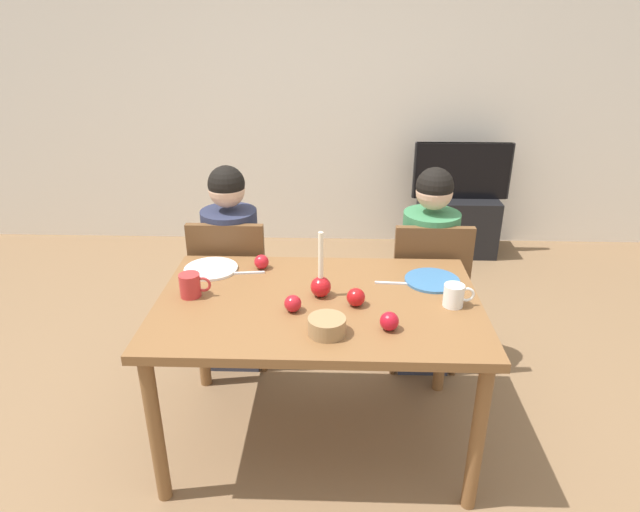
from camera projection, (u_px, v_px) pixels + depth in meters
ground_plane at (319, 435)px, 2.67m from camera, size 7.68×7.68×0.00m
back_wall at (330, 90)px, 4.51m from camera, size 6.40×0.10×2.60m
dining_table at (318, 317)px, 2.40m from camera, size 1.40×0.90×0.75m
chair_left at (232, 284)px, 3.03m from camera, size 0.40×0.40×0.90m
chair_right at (427, 287)px, 3.00m from camera, size 0.40×0.40×0.90m
person_left_child at (233, 272)px, 3.04m from camera, size 0.30×0.30×1.17m
person_right_child at (427, 275)px, 3.00m from camera, size 0.30×0.30×1.17m
tv_stand at (456, 225)px, 4.64m from camera, size 0.64×0.40×0.48m
tv at (462, 171)px, 4.45m from camera, size 0.79×0.05×0.46m
candle_centerpiece at (321, 283)px, 2.37m from camera, size 0.09×0.09×0.30m
plate_left at (211, 269)px, 2.64m from camera, size 0.26×0.26×0.01m
plate_right at (432, 280)px, 2.52m from camera, size 0.25×0.25×0.01m
mug_left at (191, 285)px, 2.38m from camera, size 0.14×0.09×0.10m
mug_right at (454, 295)px, 2.30m from camera, size 0.13×0.09×0.10m
fork_left at (246, 273)px, 2.60m from camera, size 0.18×0.04×0.01m
fork_right at (394, 283)px, 2.50m from camera, size 0.18×0.02×0.01m
bowl_walnuts at (327, 326)px, 2.10m from camera, size 0.15×0.15×0.07m
apple_near_candle at (293, 303)px, 2.26m from camera, size 0.07×0.07×0.07m
apple_by_left_plate at (389, 321)px, 2.13m from camera, size 0.08×0.08×0.08m
apple_by_right_mug at (262, 262)px, 2.64m from camera, size 0.07×0.07×0.07m
apple_far_edge at (356, 297)px, 2.30m from camera, size 0.08×0.08×0.08m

